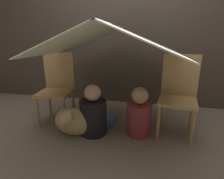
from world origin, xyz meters
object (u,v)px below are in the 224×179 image
(chair_left, at_px, (57,85))
(person_second, at_px, (139,115))
(chair_right, at_px, (178,93))
(dog, at_px, (73,121))
(person_front, at_px, (93,113))

(chair_left, xyz_separation_m, person_second, (1.07, -0.15, -0.25))
(chair_left, relative_size, person_second, 1.61)
(chair_left, xyz_separation_m, chair_right, (1.50, -0.00, 0.00))
(chair_right, xyz_separation_m, person_second, (-0.42, -0.15, -0.25))
(person_second, relative_size, dog, 1.23)
(chair_right, relative_size, dog, 1.99)
(chair_left, relative_size, person_front, 1.53)
(chair_right, bearing_deg, person_second, -151.38)
(person_second, bearing_deg, person_front, -170.10)
(person_second, bearing_deg, dog, -164.22)
(person_second, height_order, dog, person_second)
(chair_left, distance_m, dog, 0.58)
(chair_left, distance_m, person_second, 1.11)
(person_front, distance_m, dog, 0.24)
(chair_left, height_order, chair_right, same)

